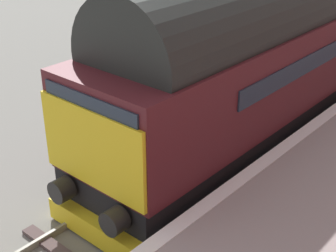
% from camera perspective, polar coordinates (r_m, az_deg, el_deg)
% --- Properties ---
extents(ground_plane, '(140.00, 140.00, 0.00)m').
position_cam_1_polar(ground_plane, '(11.07, -1.16, -8.46)').
color(ground_plane, slate).
rests_on(ground_plane, ground).
extents(track_main, '(2.50, 60.00, 0.15)m').
position_cam_1_polar(track_main, '(11.04, -1.16, -8.22)').
color(track_main, gray).
rests_on(track_main, ground).
extents(diesel_locomotive, '(2.74, 17.75, 4.68)m').
position_cam_1_polar(diesel_locomotive, '(15.39, 16.56, 10.97)').
color(diesel_locomotive, black).
rests_on(diesel_locomotive, ground).
extents(signal_post_near, '(0.44, 0.22, 4.38)m').
position_cam_1_polar(signal_post_near, '(13.31, 2.80, 10.80)').
color(signal_post_near, gray).
rests_on(signal_post_near, ground).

